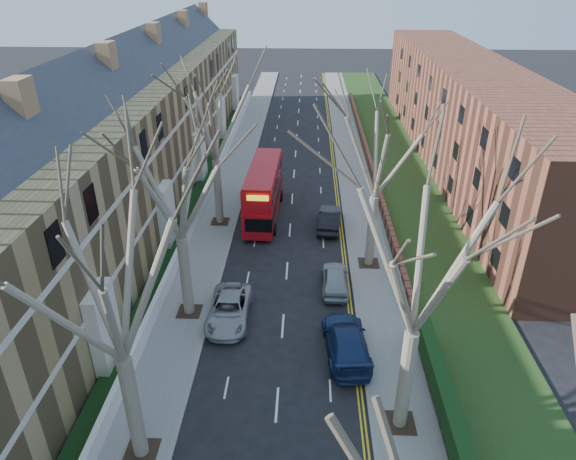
# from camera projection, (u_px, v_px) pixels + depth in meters

# --- Properties ---
(pavement_left) EXTENTS (3.00, 102.00, 0.12)m
(pavement_left) POSITION_uv_depth(u_px,v_px,m) (234.00, 172.00, 51.37)
(pavement_left) COLOR slate
(pavement_left) RESTS_ON ground
(pavement_right) EXTENTS (3.00, 102.00, 0.12)m
(pavement_right) POSITION_uv_depth(u_px,v_px,m) (354.00, 174.00, 50.97)
(pavement_right) COLOR slate
(pavement_right) RESTS_ON ground
(terrace_left) EXTENTS (9.70, 78.00, 13.60)m
(terrace_left) POSITION_uv_depth(u_px,v_px,m) (125.00, 145.00, 42.00)
(terrace_left) COLOR olive
(terrace_left) RESTS_ON ground
(flats_right) EXTENTS (13.97, 54.00, 10.00)m
(flats_right) POSITION_uv_depth(u_px,v_px,m) (468.00, 116.00, 51.81)
(flats_right) COLOR brown
(flats_right) RESTS_ON ground
(front_wall_left) EXTENTS (0.30, 78.00, 1.00)m
(front_wall_left) POSITION_uv_depth(u_px,v_px,m) (203.00, 200.00, 44.10)
(front_wall_left) COLOR white
(front_wall_left) RESTS_ON ground
(grass_verge_right) EXTENTS (6.00, 102.00, 0.06)m
(grass_verge_right) POSITION_uv_depth(u_px,v_px,m) (400.00, 174.00, 50.78)
(grass_verge_right) COLOR #233915
(grass_verge_right) RESTS_ON ground
(tree_left_mid) EXTENTS (10.50, 10.50, 14.71)m
(tree_left_mid) POSITION_uv_depth(u_px,v_px,m) (105.00, 267.00, 17.78)
(tree_left_mid) COLOR #736552
(tree_left_mid) RESTS_ON ground
(tree_left_far) EXTENTS (10.15, 10.15, 14.22)m
(tree_left_far) POSITION_uv_depth(u_px,v_px,m) (174.00, 170.00, 26.75)
(tree_left_far) COLOR #736552
(tree_left_far) RESTS_ON ground
(tree_left_dist) EXTENTS (10.50, 10.50, 14.71)m
(tree_left_dist) POSITION_uv_depth(u_px,v_px,m) (212.00, 106.00, 37.20)
(tree_left_dist) COLOR #736552
(tree_left_dist) RESTS_ON ground
(tree_right_mid) EXTENTS (10.50, 10.50, 14.71)m
(tree_right_mid) POSITION_uv_depth(u_px,v_px,m) (425.00, 245.00, 19.16)
(tree_right_mid) COLOR #736552
(tree_right_mid) RESTS_ON ground
(tree_right_far) EXTENTS (10.15, 10.15, 14.22)m
(tree_right_far) POSITION_uv_depth(u_px,v_px,m) (379.00, 137.00, 31.67)
(tree_right_far) COLOR #736552
(tree_right_far) RESTS_ON ground
(double_decker_bus) EXTENTS (2.79, 10.02, 4.20)m
(double_decker_bus) POSITION_uv_depth(u_px,v_px,m) (264.00, 193.00, 41.93)
(double_decker_bus) COLOR #A90C12
(double_decker_bus) RESTS_ON ground
(car_left_far) EXTENTS (2.37, 5.13, 1.43)m
(car_left_far) POSITION_uv_depth(u_px,v_px,m) (229.00, 309.00, 30.22)
(car_left_far) COLOR #9B9AA0
(car_left_far) RESTS_ON ground
(car_right_near) EXTENTS (2.69, 5.66, 1.59)m
(car_right_near) POSITION_uv_depth(u_px,v_px,m) (346.00, 341.00, 27.57)
(car_right_near) COLOR navy
(car_right_near) RESTS_ON ground
(car_right_mid) EXTENTS (1.78, 4.29, 1.45)m
(car_right_mid) POSITION_uv_depth(u_px,v_px,m) (335.00, 279.00, 33.09)
(car_right_mid) COLOR #979B9F
(car_right_mid) RESTS_ON ground
(car_right_far) EXTENTS (2.10, 4.91, 1.57)m
(car_right_far) POSITION_uv_depth(u_px,v_px,m) (330.00, 219.00, 40.63)
(car_right_far) COLOR black
(car_right_far) RESTS_ON ground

